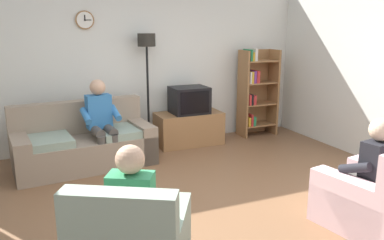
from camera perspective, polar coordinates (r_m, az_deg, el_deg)
name	(u,v)px	position (r m, az deg, el deg)	size (l,w,h in m)	color
ground_plane	(213,204)	(4.50, 3.09, -12.23)	(12.00, 12.00, 0.00)	brown
back_wall_assembly	(143,64)	(6.57, -7.14, 8.20)	(6.20, 0.17, 2.70)	silver
couch	(84,145)	(5.76, -15.56, -3.52)	(1.98, 1.07, 0.90)	gray
tv_stand	(189,128)	(6.59, -0.48, -1.22)	(1.10, 0.56, 0.54)	olive
tv	(189,100)	(6.46, -0.40, 2.95)	(0.60, 0.49, 0.44)	black
bookshelf	(255,91)	(7.15, 9.25, 4.19)	(0.68, 0.36, 1.59)	olive
floor_lamp	(147,59)	(6.26, -6.62, 8.85)	(0.28, 0.28, 1.85)	black
armchair_near_bookshelf	(373,200)	(4.30, 25.03, -10.62)	(0.94, 1.01, 0.90)	beige
person_on_couch	(101,119)	(5.59, -13.18, 0.20)	(0.54, 0.56, 1.24)	#3372B2
person_in_left_armchair	(135,205)	(3.13, -8.39, -12.23)	(0.61, 0.63, 1.12)	#338C59
person_in_right_armchair	(368,167)	(4.23, 24.43, -6.36)	(0.56, 0.58, 1.12)	black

